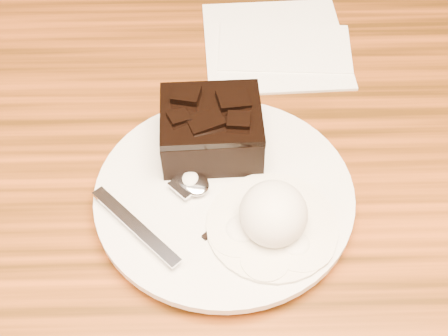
{
  "coord_description": "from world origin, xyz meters",
  "views": [
    {
      "loc": [
        0.07,
        -0.35,
        1.21
      ],
      "look_at": [
        0.08,
        0.0,
        0.79
      ],
      "focal_mm": 49.6,
      "sensor_mm": 36.0,
      "label": 1
    }
  ],
  "objects_px": {
    "plate": "(224,198)",
    "napkin": "(275,44)",
    "ice_cream_scoop": "(273,213)",
    "brownie": "(211,132)",
    "spoon": "(190,182)"
  },
  "relations": [
    {
      "from": "ice_cream_scoop",
      "to": "spoon",
      "type": "xyz_separation_m",
      "value": [
        -0.07,
        0.05,
        -0.02
      ]
    },
    {
      "from": "plate",
      "to": "ice_cream_scoop",
      "type": "distance_m",
      "value": 0.06
    },
    {
      "from": "plate",
      "to": "brownie",
      "type": "height_order",
      "value": "brownie"
    },
    {
      "from": "plate",
      "to": "brownie",
      "type": "bearing_deg",
      "value": 101.26
    },
    {
      "from": "ice_cream_scoop",
      "to": "brownie",
      "type": "bearing_deg",
      "value": 118.62
    },
    {
      "from": "plate",
      "to": "ice_cream_scoop",
      "type": "relative_size",
      "value": 3.81
    },
    {
      "from": "napkin",
      "to": "spoon",
      "type": "bearing_deg",
      "value": -113.57
    },
    {
      "from": "ice_cream_scoop",
      "to": "plate",
      "type": "bearing_deg",
      "value": 135.45
    },
    {
      "from": "ice_cream_scoop",
      "to": "spoon",
      "type": "bearing_deg",
      "value": 146.24
    },
    {
      "from": "ice_cream_scoop",
      "to": "napkin",
      "type": "xyz_separation_m",
      "value": [
        0.02,
        0.26,
        -0.04
      ]
    },
    {
      "from": "plate",
      "to": "brownie",
      "type": "distance_m",
      "value": 0.06
    },
    {
      "from": "plate",
      "to": "napkin",
      "type": "distance_m",
      "value": 0.23
    },
    {
      "from": "brownie",
      "to": "ice_cream_scoop",
      "type": "distance_m",
      "value": 0.11
    },
    {
      "from": "brownie",
      "to": "spoon",
      "type": "height_order",
      "value": "brownie"
    },
    {
      "from": "brownie",
      "to": "spoon",
      "type": "relative_size",
      "value": 0.57
    }
  ]
}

